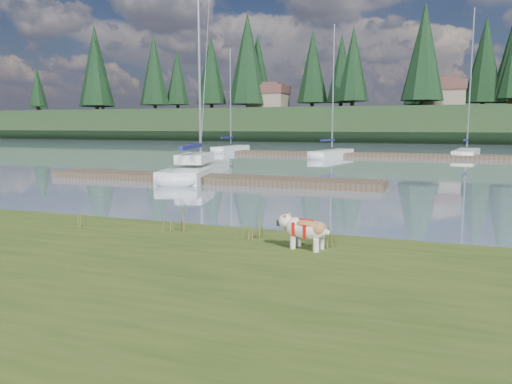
% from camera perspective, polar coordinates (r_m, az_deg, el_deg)
% --- Properties ---
extents(ground, '(200.00, 200.00, 0.00)m').
position_cam_1_polar(ground, '(41.97, 12.14, 3.98)').
color(ground, '#8295AD').
rests_on(ground, ground).
extents(bank, '(60.00, 9.00, 0.35)m').
position_cam_1_polar(bank, '(8.46, -26.52, -9.67)').
color(bank, '#3C4D1A').
rests_on(bank, ground).
extents(ridge, '(200.00, 20.00, 5.00)m').
position_cam_1_polar(ridge, '(84.67, 16.44, 7.31)').
color(ridge, black).
rests_on(ridge, ground).
extents(bulldog, '(1.02, 0.52, 0.60)m').
position_cam_1_polar(bulldog, '(9.08, 5.71, -4.15)').
color(bulldog, silver).
rests_on(bulldog, bank).
extents(sailboat_main, '(4.01, 9.56, 13.45)m').
position_cam_1_polar(sailboat_main, '(26.05, -6.36, 2.87)').
color(sailboat_main, silver).
rests_on(sailboat_main, ground).
extents(dock_near, '(16.00, 2.00, 0.30)m').
position_cam_1_polar(dock_near, '(22.90, -5.65, 1.55)').
color(dock_near, '#4C3D2C').
rests_on(dock_near, ground).
extents(dock_far, '(26.00, 2.20, 0.30)m').
position_cam_1_polar(dock_far, '(41.72, 14.87, 4.08)').
color(dock_far, '#4C3D2C').
rests_on(dock_far, ground).
extents(sailboat_bg_0, '(1.60, 6.71, 9.81)m').
position_cam_1_polar(sailboat_bg_0, '(48.64, -2.60, 5.01)').
color(sailboat_bg_0, silver).
rests_on(sailboat_bg_0, ground).
extents(sailboat_bg_2, '(2.71, 7.02, 10.47)m').
position_cam_1_polar(sailboat_bg_2, '(41.23, 8.99, 4.46)').
color(sailboat_bg_2, silver).
rests_on(sailboat_bg_2, ground).
extents(sailboat_bg_3, '(2.60, 8.26, 11.92)m').
position_cam_1_polar(sailboat_bg_3, '(45.22, 22.99, 4.21)').
color(sailboat_bg_3, silver).
rests_on(sailboat_bg_3, ground).
extents(weed_0, '(0.17, 0.14, 0.67)m').
position_cam_1_polar(weed_0, '(10.68, -8.27, -2.94)').
color(weed_0, '#475B23').
rests_on(weed_0, bank).
extents(weed_1, '(0.17, 0.14, 0.43)m').
position_cam_1_polar(weed_1, '(10.74, -9.99, -3.46)').
color(weed_1, '#475B23').
rests_on(weed_1, bank).
extents(weed_2, '(0.17, 0.14, 0.78)m').
position_cam_1_polar(weed_2, '(9.92, 0.42, -3.39)').
color(weed_2, '#475B23').
rests_on(weed_2, bank).
extents(weed_3, '(0.17, 0.14, 0.46)m').
position_cam_1_polar(weed_3, '(11.61, -19.26, -2.86)').
color(weed_3, '#475B23').
rests_on(weed_3, bank).
extents(weed_4, '(0.17, 0.14, 0.44)m').
position_cam_1_polar(weed_4, '(9.81, -0.88, -4.35)').
color(weed_4, '#475B23').
rests_on(weed_4, bank).
extents(weed_5, '(0.17, 0.14, 0.71)m').
position_cam_1_polar(weed_5, '(9.14, 8.00, -4.61)').
color(weed_5, '#475B23').
rests_on(weed_5, bank).
extents(mud_lip, '(60.00, 0.50, 0.14)m').
position_cam_1_polar(mud_lip, '(11.81, -10.74, -4.73)').
color(mud_lip, '#33281C').
rests_on(mud_lip, ground).
extents(conifer_0, '(5.72, 5.72, 14.15)m').
position_cam_1_polar(conifer_0, '(99.89, -17.89, 13.10)').
color(conifer_0, '#382619').
rests_on(conifer_0, ridge).
extents(conifer_1, '(4.40, 4.40, 11.30)m').
position_cam_1_polar(conifer_1, '(94.82, -8.98, 12.85)').
color(conifer_1, '#382619').
rests_on(conifer_1, ridge).
extents(conifer_2, '(6.60, 6.60, 16.05)m').
position_cam_1_polar(conifer_2, '(85.99, -0.97, 15.00)').
color(conifer_2, '#382619').
rests_on(conifer_2, ridge).
extents(conifer_3, '(4.84, 4.84, 12.25)m').
position_cam_1_polar(conifer_3, '(85.47, 9.74, 13.72)').
color(conifer_3, '#382619').
rests_on(conifer_3, ridge).
extents(conifer_4, '(6.16, 6.16, 15.10)m').
position_cam_1_polar(conifer_4, '(78.23, 18.64, 15.01)').
color(conifer_4, '#382619').
rests_on(conifer_4, ridge).
extents(conifer_5, '(3.96, 3.96, 10.35)m').
position_cam_1_polar(conifer_5, '(82.37, 27.23, 12.59)').
color(conifer_5, '#382619').
rests_on(conifer_5, ridge).
extents(house_0, '(6.30, 5.30, 4.65)m').
position_cam_1_polar(house_0, '(86.27, 1.42, 10.82)').
color(house_0, gray).
rests_on(house_0, ridge).
extents(house_1, '(6.30, 5.30, 4.65)m').
position_cam_1_polar(house_1, '(82.59, 20.69, 10.48)').
color(house_1, gray).
rests_on(house_1, ridge).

